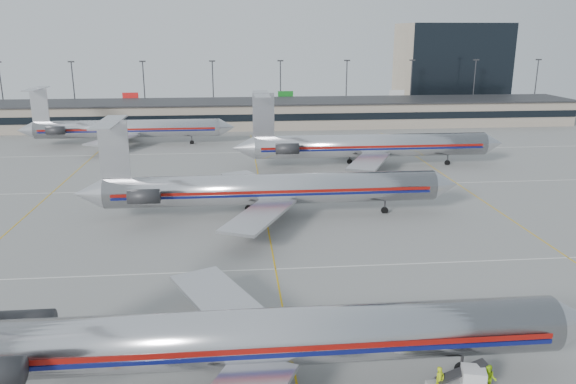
{
  "coord_description": "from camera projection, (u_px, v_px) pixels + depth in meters",
  "views": [
    {
      "loc": [
        -3.61,
        -40.29,
        22.05
      ],
      "look_at": [
        2.33,
        21.45,
        4.5
      ],
      "focal_mm": 35.0,
      "sensor_mm": 36.0,
      "label": 1
    }
  ],
  "objects": [
    {
      "name": "ground",
      "position": [
        285.0,
        319.0,
        44.93
      ],
      "size": [
        260.0,
        260.0,
        0.0
      ],
      "primitive_type": "plane",
      "color": "gray",
      "rests_on": "ground"
    },
    {
      "name": "apron_markings",
      "position": [
        275.0,
        269.0,
        54.5
      ],
      "size": [
        160.0,
        0.15,
        0.02
      ],
      "primitive_type": "cube",
      "color": "silver",
      "rests_on": "ground"
    },
    {
      "name": "terminal",
      "position": [
        249.0,
        113.0,
        137.91
      ],
      "size": [
        162.0,
        17.0,
        6.25
      ],
      "color": "gray",
      "rests_on": "ground"
    },
    {
      "name": "light_mast_row",
      "position": [
        247.0,
        86.0,
        149.87
      ],
      "size": [
        163.6,
        0.4,
        15.28
      ],
      "color": "#38383D",
      "rests_on": "ground"
    },
    {
      "name": "distant_building",
      "position": [
        450.0,
        66.0,
        169.84
      ],
      "size": [
        30.0,
        20.0,
        25.0
      ],
      "primitive_type": "cube",
      "color": "tan",
      "rests_on": "ground"
    },
    {
      "name": "jet_foreground",
      "position": [
        239.0,
        338.0,
        35.45
      ],
      "size": [
        46.38,
        27.31,
        12.14
      ],
      "color": "silver",
      "rests_on": "ground"
    },
    {
      "name": "jet_second_row",
      "position": [
        265.0,
        189.0,
        69.1
      ],
      "size": [
        47.52,
        27.98,
        12.44
      ],
      "color": "silver",
      "rests_on": "ground"
    },
    {
      "name": "jet_third_row",
      "position": [
        365.0,
        145.0,
        95.43
      ],
      "size": [
        46.97,
        28.89,
        12.84
      ],
      "color": "silver",
      "rests_on": "ground"
    },
    {
      "name": "jet_back_row",
      "position": [
        124.0,
        128.0,
        114.03
      ],
      "size": [
        43.45,
        26.73,
        11.88
      ],
      "color": "silver",
      "rests_on": "ground"
    },
    {
      "name": "uld_container",
      "position": [
        473.0,
        381.0,
        35.36
      ],
      "size": [
        2.02,
        1.82,
        1.82
      ],
      "rotation": [
        0.0,
        0.0,
        -0.25
      ],
      "color": "#2D2D30",
      "rests_on": "ground"
    },
    {
      "name": "belt_loader",
      "position": [
        453.0,
        384.0,
        35.73
      ],
      "size": [
        3.82,
        1.41,
        1.99
      ],
      "rotation": [
        0.0,
        0.0,
        0.08
      ],
      "color": "#AAAAAA",
      "rests_on": "ground"
    },
    {
      "name": "ramp_worker_near",
      "position": [
        440.0,
        381.0,
        35.39
      ],
      "size": [
        0.82,
        0.7,
        1.89
      ],
      "primitive_type": "imported",
      "rotation": [
        0.0,
        0.0,
        0.44
      ],
      "color": "#B3CA13",
      "rests_on": "ground"
    },
    {
      "name": "ramp_worker_far",
      "position": [
        489.0,
        379.0,
        35.47
      ],
      "size": [
        1.2,
        1.13,
        1.95
      ],
      "primitive_type": "imported",
      "rotation": [
        0.0,
        0.0,
        -0.56
      ],
      "color": "#ACE915",
      "rests_on": "ground"
    }
  ]
}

